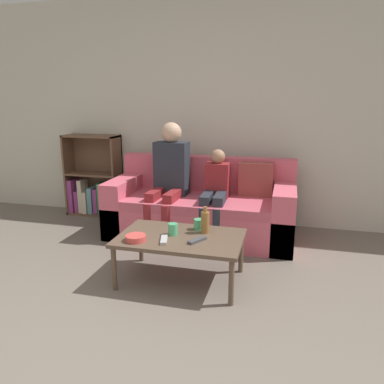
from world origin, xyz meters
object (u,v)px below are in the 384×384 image
at_px(bookshelf, 92,184).
at_px(snack_bowl, 136,238).
at_px(cup_near, 173,229).
at_px(person_child, 215,191).
at_px(cup_far, 199,224).
at_px(bottle, 205,222).
at_px(person_adult, 169,171).
at_px(coffee_table, 180,240).
at_px(tv_remote_1, 164,240).
at_px(tv_remote_0, 197,240).
at_px(couch, 202,210).

height_order(bookshelf, snack_bowl, bookshelf).
bearing_deg(bookshelf, cup_near, -43.83).
distance_m(person_child, cup_far, 0.77).
relative_size(bookshelf, bottle, 4.57).
distance_m(person_adult, cup_far, 1.00).
distance_m(coffee_table, tv_remote_1, 0.17).
distance_m(person_child, bottle, 0.83).
xyz_separation_m(coffee_table, person_child, (0.10, 0.96, 0.19)).
bearing_deg(bottle, tv_remote_1, -135.24).
distance_m(coffee_table, tv_remote_0, 0.18).
xyz_separation_m(couch, cup_near, (-0.00, -1.06, 0.15)).
xyz_separation_m(cup_near, bottle, (0.24, 0.11, 0.05)).
height_order(person_adult, tv_remote_1, person_adult).
relative_size(bookshelf, person_adult, 0.84).
bearing_deg(cup_far, bookshelf, 142.73).
bearing_deg(cup_near, person_adult, 109.07).
relative_size(bookshelf, tv_remote_1, 5.77).
relative_size(coffee_table, person_adult, 0.82).
xyz_separation_m(bookshelf, snack_bowl, (1.31, -1.69, 0.02)).
xyz_separation_m(person_child, snack_bowl, (-0.41, -1.13, -0.13)).
relative_size(couch, cup_near, 20.55).
xyz_separation_m(cup_near, cup_far, (0.17, 0.18, -0.00)).
distance_m(cup_far, tv_remote_0, 0.28).
bearing_deg(tv_remote_0, bookshelf, 168.65).
bearing_deg(person_adult, snack_bowl, -82.08).
relative_size(cup_far, tv_remote_1, 0.51).
bearing_deg(cup_near, bottle, 25.27).
bearing_deg(coffee_table, couch, 93.56).
bearing_deg(person_child, cup_near, -101.77).
bearing_deg(cup_near, person_child, 79.94).
height_order(person_child, snack_bowl, person_child).
bearing_deg(coffee_table, cup_far, 62.29).
relative_size(cup_near, tv_remote_1, 0.54).
bearing_deg(bottle, couch, 104.28).
bearing_deg(person_adult, tv_remote_0, -59.31).
bearing_deg(tv_remote_1, couch, 73.93).
bearing_deg(cup_far, snack_bowl, -137.86).
distance_m(couch, tv_remote_0, 1.18).
xyz_separation_m(couch, bookshelf, (-1.55, 0.43, 0.10)).
bearing_deg(person_child, tv_remote_0, -88.46).
xyz_separation_m(couch, person_adult, (-0.34, -0.07, 0.42)).
relative_size(person_child, cup_far, 10.57).
distance_m(cup_far, bottle, 0.11).
distance_m(tv_remote_1, bottle, 0.39).
relative_size(bookshelf, coffee_table, 1.02).
distance_m(bookshelf, person_adult, 1.34).
bearing_deg(tv_remote_0, person_child, 123.64).
distance_m(coffee_table, bottle, 0.25).
distance_m(person_adult, person_child, 0.54).
distance_m(bookshelf, tv_remote_0, 2.38).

